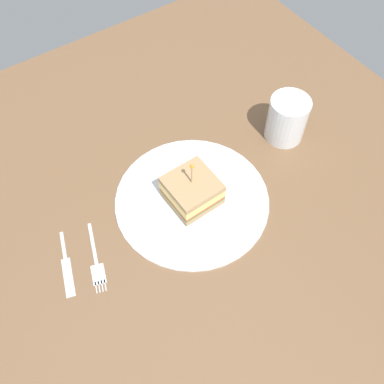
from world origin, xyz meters
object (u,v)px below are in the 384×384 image
(plate, at_px, (192,199))
(sandwich_half_center, at_px, (192,191))
(knife, at_px, (66,267))
(drink_glass, at_px, (286,121))
(fork, at_px, (97,264))

(plate, height_order, sandwich_half_center, sandwich_half_center)
(knife, bearing_deg, drink_glass, 2.16)
(drink_glass, xyz_separation_m, fork, (-0.45, -0.04, -0.04))
(plate, distance_m, sandwich_half_center, 0.03)
(sandwich_half_center, bearing_deg, knife, 177.62)
(drink_glass, relative_size, fork, 0.72)
(sandwich_half_center, distance_m, drink_glass, 0.25)
(plate, xyz_separation_m, knife, (-0.25, 0.01, -0.00))
(fork, xyz_separation_m, knife, (-0.04, 0.02, -0.00))
(knife, bearing_deg, fork, -29.40)
(plate, height_order, drink_glass, drink_glass)
(sandwich_half_center, distance_m, fork, 0.21)
(plate, relative_size, fork, 2.20)
(drink_glass, bearing_deg, fork, -174.50)
(sandwich_half_center, bearing_deg, drink_glass, 6.74)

